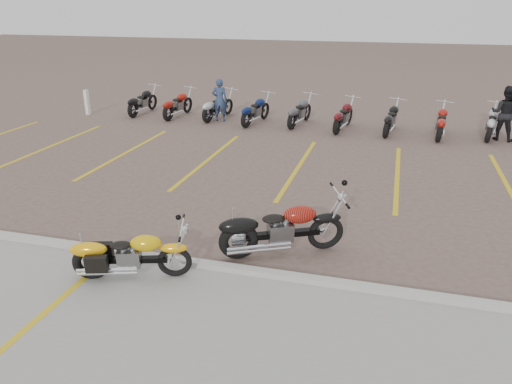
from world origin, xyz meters
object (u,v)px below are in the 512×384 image
Objects in this scene: flame_cruiser at (279,230)px; bollard at (87,102)px; yellow_cruiser at (129,256)px; person_b at (505,113)px; person_a at (220,100)px.

bollard is (-10.32, 9.63, 0.02)m from flame_cruiser.
bollard is at bearing 108.17° from yellow_cruiser.
flame_cruiser is at bearing 83.61° from person_b.
yellow_cruiser is 1.07× the size of person_b.
person_a is at bearing 21.47° from person_b.
person_a reaches higher than bollard.
yellow_cruiser is at bearing -53.93° from bollard.
person_b is 15.67m from bollard.
person_b is 1.81× the size of bollard.
bollard reaches higher than flame_cruiser.
yellow_cruiser is 0.90× the size of flame_cruiser.
person_b is at bearing 38.60° from yellow_cruiser.
person_b reaches higher than bollard.
person_a is at bearing 87.81° from flame_cruiser.
flame_cruiser is 2.16× the size of bollard.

